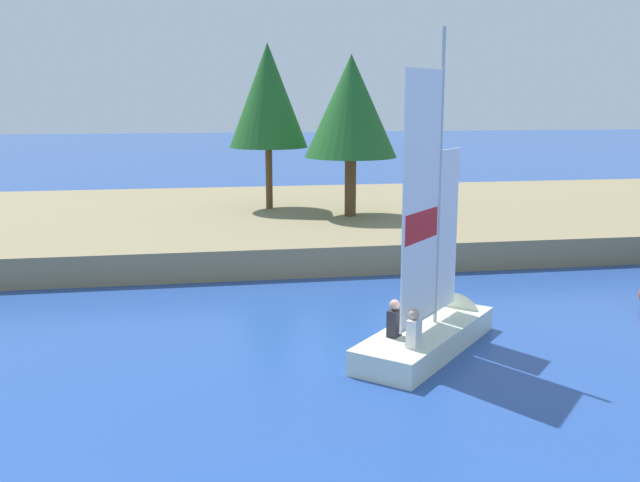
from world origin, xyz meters
name	(u,v)px	position (x,y,z in m)	size (l,w,h in m)	color
shore_bank	(253,222)	(0.00, 22.52, 0.43)	(80.00, 14.33, 0.86)	#897A56
shoreline_tree_midleft	(268,96)	(0.67, 22.82, 5.05)	(2.91, 2.91, 6.09)	brown
shoreline_tree_centre	(351,107)	(3.33, 20.64, 4.68)	(3.21, 3.21, 5.59)	brown
sailboat	(439,319)	(2.90, 9.66, 0.48)	(4.03, 4.27, 6.68)	silver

